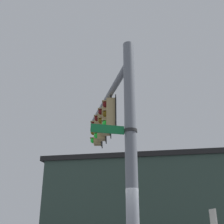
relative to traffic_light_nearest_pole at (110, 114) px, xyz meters
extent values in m
cylinder|color=slate|center=(-1.97, -0.62, -1.91)|extent=(0.31, 0.31, 6.67)
cylinder|color=slate|center=(0.50, 0.13, 0.80)|extent=(5.00, 1.70, 0.21)
cylinder|color=black|center=(0.00, -0.02, 0.61)|extent=(0.08, 0.08, 0.18)
cube|color=tan|center=(0.00, -0.02, -0.01)|extent=(0.36, 0.30, 1.05)
sphere|color=#590F0F|center=(0.00, 0.17, 0.34)|extent=(0.22, 0.22, 0.22)
cube|color=tan|center=(0.00, 0.19, 0.44)|extent=(0.24, 0.20, 0.03)
sphere|color=brown|center=(0.00, 0.17, -0.01)|extent=(0.22, 0.22, 0.22)
cube|color=tan|center=(0.00, 0.19, 0.09)|extent=(0.24, 0.20, 0.03)
sphere|color=#1EE533|center=(0.00, 0.17, -0.36)|extent=(0.22, 0.22, 0.22)
cube|color=tan|center=(0.00, 0.19, -0.26)|extent=(0.24, 0.20, 0.03)
cube|color=black|center=(0.00, -0.19, -0.01)|extent=(0.54, 0.03, 1.22)
cylinder|color=black|center=(0.69, 0.19, 0.61)|extent=(0.08, 0.08, 0.18)
cube|color=tan|center=(0.69, 0.19, -0.01)|extent=(0.36, 0.30, 1.05)
sphere|color=#590F0F|center=(0.69, 0.38, 0.34)|extent=(0.22, 0.22, 0.22)
cube|color=tan|center=(0.69, 0.40, 0.44)|extent=(0.24, 0.20, 0.03)
sphere|color=brown|center=(0.69, 0.38, -0.01)|extent=(0.22, 0.22, 0.22)
cube|color=tan|center=(0.69, 0.40, 0.09)|extent=(0.24, 0.20, 0.03)
sphere|color=#1EE533|center=(0.69, 0.38, -0.36)|extent=(0.22, 0.22, 0.22)
cube|color=tan|center=(0.69, 0.40, -0.26)|extent=(0.24, 0.20, 0.03)
cube|color=black|center=(0.69, 0.02, -0.01)|extent=(0.54, 0.03, 1.22)
cylinder|color=black|center=(1.37, 0.40, 0.61)|extent=(0.08, 0.08, 0.18)
cube|color=tan|center=(1.37, 0.40, -0.01)|extent=(0.36, 0.30, 1.05)
sphere|color=#590F0F|center=(1.37, 0.59, 0.34)|extent=(0.22, 0.22, 0.22)
cube|color=tan|center=(1.37, 0.61, 0.44)|extent=(0.24, 0.20, 0.03)
sphere|color=brown|center=(1.37, 0.59, -0.01)|extent=(0.22, 0.22, 0.22)
cube|color=tan|center=(1.37, 0.61, 0.09)|extent=(0.24, 0.20, 0.03)
sphere|color=#1EE533|center=(1.37, 0.59, -0.36)|extent=(0.22, 0.22, 0.22)
cube|color=tan|center=(1.37, 0.61, -0.26)|extent=(0.24, 0.20, 0.03)
cube|color=black|center=(1.37, 0.23, -0.01)|extent=(0.54, 0.03, 1.22)
cylinder|color=black|center=(2.06, 0.61, 0.61)|extent=(0.08, 0.08, 0.18)
cube|color=tan|center=(2.06, 0.61, -0.01)|extent=(0.36, 0.30, 1.05)
sphere|color=#590F0F|center=(2.06, 0.79, 0.34)|extent=(0.22, 0.22, 0.22)
cube|color=tan|center=(2.06, 0.81, 0.44)|extent=(0.24, 0.20, 0.03)
sphere|color=brown|center=(2.06, 0.79, -0.01)|extent=(0.22, 0.22, 0.22)
cube|color=tan|center=(2.06, 0.81, 0.09)|extent=(0.24, 0.20, 0.03)
sphere|color=#1EE533|center=(2.06, 0.79, -0.36)|extent=(0.22, 0.22, 0.22)
cube|color=tan|center=(2.06, 0.81, -0.26)|extent=(0.24, 0.20, 0.03)
cube|color=black|center=(2.06, 0.44, -0.01)|extent=(0.54, 0.03, 1.22)
cube|color=#147238|center=(-2.15, -0.03, -1.28)|extent=(0.29, 0.85, 0.22)
cube|color=white|center=(-2.15, -0.03, -1.28)|extent=(0.27, 0.85, 0.04)
cylinder|color=#262626|center=(-1.97, -0.62, -1.28)|extent=(0.35, 0.35, 0.08)
cube|color=#33473D|center=(9.64, -2.44, -2.57)|extent=(7.40, 13.64, 5.34)
cube|color=#193F1E|center=(12.63, -2.91, -2.30)|extent=(2.80, 11.67, 0.30)
cube|color=black|center=(9.64, -2.44, 0.25)|extent=(7.69, 14.18, 0.30)
sphere|color=#28602D|center=(8.72, -3.72, -1.20)|extent=(3.21, 3.21, 3.21)
cube|color=silver|center=(0.03, -3.06, -3.49)|extent=(0.60, 0.04, 0.76)
camera|label=1|loc=(-9.08, -0.41, -3.60)|focal=45.66mm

